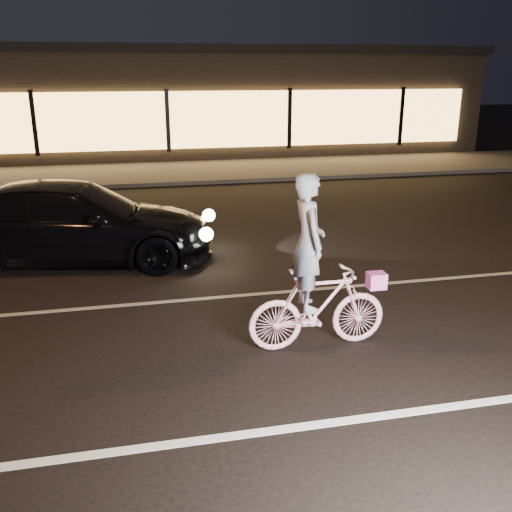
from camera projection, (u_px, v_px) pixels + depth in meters
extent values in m
plane|color=black|center=(260.00, 357.00, 7.02)|extent=(90.00, 90.00, 0.00)
cube|color=silver|center=(294.00, 428.00, 5.62)|extent=(60.00, 0.12, 0.01)
cube|color=gray|center=(232.00, 296.00, 8.87)|extent=(60.00, 0.10, 0.01)
cube|color=#383533|center=(174.00, 172.00, 19.05)|extent=(30.00, 4.00, 0.12)
cube|color=black|center=(160.00, 103.00, 24.00)|extent=(25.00, 8.00, 4.00)
cube|color=black|center=(157.00, 51.00, 23.36)|extent=(25.40, 8.40, 0.30)
cube|color=#FCB458|center=(167.00, 121.00, 20.33)|extent=(23.00, 0.15, 2.00)
cube|color=black|center=(34.00, 123.00, 19.33)|extent=(0.15, 0.08, 2.20)
cube|color=black|center=(168.00, 121.00, 20.25)|extent=(0.15, 0.08, 2.20)
cube|color=black|center=(289.00, 118.00, 21.18)|extent=(0.15, 0.08, 2.20)
cube|color=black|center=(401.00, 116.00, 22.10)|extent=(0.15, 0.08, 2.20)
imported|color=#EF4F7A|center=(318.00, 308.00, 7.12)|extent=(1.78, 0.50, 1.07)
imported|color=silver|center=(308.00, 242.00, 6.81)|extent=(0.40, 0.61, 1.68)
cube|color=#FA42AE|center=(376.00, 281.00, 7.18)|extent=(0.22, 0.18, 0.20)
imported|color=black|center=(75.00, 223.00, 10.30)|extent=(5.25, 2.84, 1.45)
sphere|color=#FFF2BF|center=(209.00, 215.00, 11.06)|extent=(0.24, 0.24, 0.24)
sphere|color=#FFF2BF|center=(206.00, 234.00, 9.80)|extent=(0.24, 0.24, 0.24)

